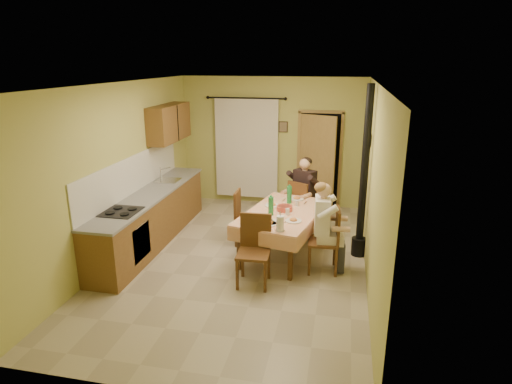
% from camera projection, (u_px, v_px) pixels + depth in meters
% --- Properties ---
extents(floor, '(4.00, 6.00, 0.01)m').
position_uv_depth(floor, '(240.00, 260.00, 7.00)').
color(floor, tan).
rests_on(floor, ground).
extents(room_shell, '(4.04, 6.04, 2.82)m').
position_uv_depth(room_shell, '(238.00, 151.00, 6.46)').
color(room_shell, '#BEBD61').
rests_on(room_shell, ground).
extents(kitchen_run, '(0.64, 3.64, 1.56)m').
position_uv_depth(kitchen_run, '(151.00, 216.00, 7.56)').
color(kitchen_run, brown).
rests_on(kitchen_run, ground).
extents(upper_cabinets, '(0.35, 1.40, 0.70)m').
position_uv_depth(upper_cabinets, '(169.00, 123.00, 8.36)').
color(upper_cabinets, brown).
rests_on(upper_cabinets, room_shell).
extents(curtain, '(1.70, 0.07, 2.22)m').
position_uv_depth(curtain, '(247.00, 148.00, 9.44)').
color(curtain, black).
rests_on(curtain, ground).
extents(doorway, '(0.96, 0.38, 2.15)m').
position_uv_depth(doorway, '(318.00, 161.00, 9.19)').
color(doorway, black).
rests_on(doorway, ground).
extents(dining_table, '(1.48, 2.05, 0.76)m').
position_uv_depth(dining_table, '(283.00, 233.00, 7.10)').
color(dining_table, '#E3A279').
rests_on(dining_table, ground).
extents(tableware, '(0.69, 1.68, 0.33)m').
position_uv_depth(tableware, '(282.00, 210.00, 6.87)').
color(tableware, white).
rests_on(tableware, dining_table).
extents(chair_far, '(0.58, 0.58, 0.99)m').
position_uv_depth(chair_far, '(302.00, 216.00, 8.13)').
color(chair_far, '#533216').
rests_on(chair_far, ground).
extents(chair_near, '(0.48, 0.48, 1.02)m').
position_uv_depth(chair_near, '(254.00, 265.00, 6.18)').
color(chair_near, '#533216').
rests_on(chair_near, ground).
extents(chair_right, '(0.49, 0.49, 1.02)m').
position_uv_depth(chair_right, '(324.00, 253.00, 6.58)').
color(chair_right, '#533216').
rests_on(chair_right, ground).
extents(chair_left, '(0.43, 0.43, 0.97)m').
position_uv_depth(chair_left, '(247.00, 228.00, 7.54)').
color(chair_left, '#533216').
rests_on(chair_left, ground).
extents(man_far, '(0.65, 0.62, 1.39)m').
position_uv_depth(man_far, '(304.00, 186.00, 7.97)').
color(man_far, black).
rests_on(man_far, chair_far).
extents(man_right, '(0.49, 0.60, 1.39)m').
position_uv_depth(man_right, '(324.00, 217.00, 6.40)').
color(man_right, white).
rests_on(man_right, chair_right).
extents(stove_flue, '(0.24, 0.24, 2.80)m').
position_uv_depth(stove_flue, '(362.00, 197.00, 6.88)').
color(stove_flue, black).
rests_on(stove_flue, ground).
extents(picture_back, '(0.19, 0.03, 0.23)m').
position_uv_depth(picture_back, '(283.00, 127.00, 9.21)').
color(picture_back, black).
rests_on(picture_back, room_shell).
extents(picture_right, '(0.03, 0.31, 0.21)m').
position_uv_depth(picture_right, '(369.00, 140.00, 7.19)').
color(picture_right, brown).
rests_on(picture_right, room_shell).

